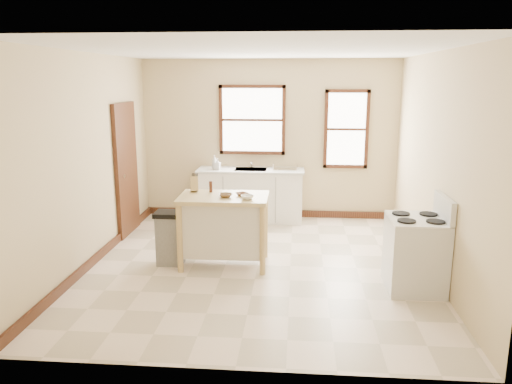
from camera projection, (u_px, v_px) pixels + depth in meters
floor at (258, 265)px, 6.74m from camera, size 5.00×5.00×0.00m
ceiling at (258, 50)px, 6.12m from camera, size 5.00×5.00×0.00m
wall_back at (269, 140)px, 8.86m from camera, size 4.50×0.04×2.80m
wall_left at (89, 161)px, 6.61m from camera, size 0.04×5.00×2.80m
wall_right at (437, 165)px, 6.25m from camera, size 0.04×5.00×2.80m
window_main at (252, 120)px, 8.79m from camera, size 1.17×0.06×1.22m
window_side at (346, 129)px, 8.69m from camera, size 0.77×0.06×1.37m
door_left at (126, 169)px, 7.95m from camera, size 0.06×0.90×2.10m
baseboard_back at (269, 213)px, 9.13m from camera, size 4.50×0.04×0.12m
baseboard_left at (98, 256)px, 6.91m from camera, size 0.04×5.00×0.12m
sink_counter at (251, 195)px, 8.80m from camera, size 1.86×0.62×0.92m
faucet at (252, 161)px, 8.85m from camera, size 0.03×0.03×0.22m
soap_bottle_a at (215, 162)px, 8.71m from camera, size 0.10×0.11×0.24m
soap_bottle_b at (218, 164)px, 8.63m from camera, size 0.11×0.11×0.19m
dish_rack at (285, 167)px, 8.63m from camera, size 0.45×0.36×0.10m
kitchen_island at (224, 230)px, 6.67m from camera, size 1.18×0.76×0.96m
knife_block at (194, 184)px, 6.78m from camera, size 0.12×0.12×0.20m
pepper_grinder at (211, 187)px, 6.76m from camera, size 0.05×0.05×0.15m
bowl_a at (226, 195)px, 6.49m from camera, size 0.21×0.21×0.04m
bowl_b at (242, 194)px, 6.58m from camera, size 0.21×0.21×0.04m
bowl_c at (247, 197)px, 6.38m from camera, size 0.20×0.20×0.05m
trash_bin at (170, 238)px, 6.71m from camera, size 0.38×0.32×0.73m
gas_stove at (416, 243)px, 5.88m from camera, size 0.70×0.71×1.14m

